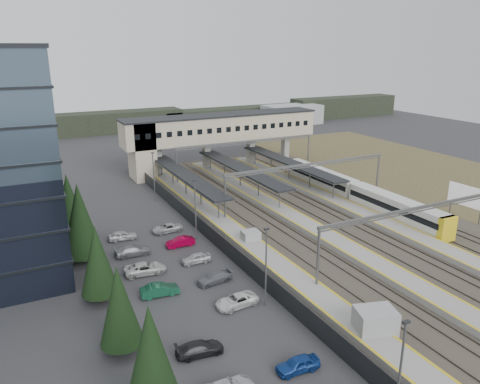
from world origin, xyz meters
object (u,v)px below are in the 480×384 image
relay_cabin_near (375,324)px  train (356,193)px  relay_cabin_far (251,238)px  footbridge (209,132)px  billboard (467,197)px

relay_cabin_near → train: size_ratio=0.11×
train → relay_cabin_far: bearing=-162.9°
relay_cabin_far → train: (22.55, 6.95, 0.87)m
train → footbridge: bearing=112.4°
footbridge → billboard: (21.80, -42.42, -4.55)m
relay_cabin_far → billboard: size_ratio=0.39×
relay_cabin_far → train: bearing=17.1°
train → billboard: billboard is taller
footbridge → billboard: size_ratio=6.80×
train → billboard: 15.88m
relay_cabin_far → footbridge: size_ratio=0.06×
relay_cabin_far → train: 23.61m
relay_cabin_near → footbridge: (10.00, 58.80, 6.54)m
relay_cabin_near → train: 36.59m
train → billboard: bearing=-53.0°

